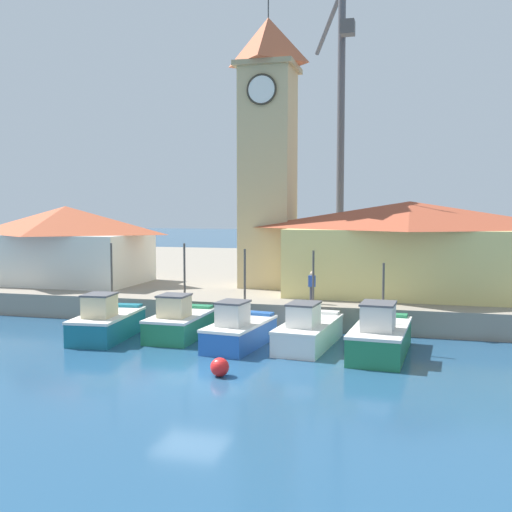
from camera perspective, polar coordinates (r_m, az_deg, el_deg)
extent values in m
plane|color=navy|center=(21.84, -6.23, -11.46)|extent=(300.00, 300.00, 0.00)
cube|color=gray|center=(49.41, 6.00, -1.73)|extent=(120.00, 40.00, 1.26)
cube|color=#196B7F|center=(28.82, -13.96, -6.58)|extent=(2.39, 4.77, 1.03)
cube|color=#196B7F|center=(30.57, -12.42, -4.71)|extent=(1.74, 0.75, 0.24)
cube|color=silver|center=(28.72, -13.98, -5.47)|extent=(2.46, 4.84, 0.12)
cube|color=beige|center=(27.90, -14.67, -4.64)|extent=(1.31, 1.48, 0.97)
cube|color=#4C4C51|center=(27.82, -14.69, -3.57)|extent=(1.40, 1.57, 0.08)
cylinder|color=#4C4742|center=(29.00, -13.58, -2.01)|extent=(0.10, 0.10, 3.25)
torus|color=black|center=(29.47, -15.70, -6.37)|extent=(0.17, 0.53, 0.52)
cube|color=#237A4C|center=(28.35, -7.18, -6.71)|extent=(2.07, 4.25, 1.00)
cube|color=#237A4C|center=(29.94, -5.83, -4.89)|extent=(1.74, 0.61, 0.24)
cube|color=silver|center=(28.25, -7.19, -5.62)|extent=(2.13, 4.31, 0.12)
cube|color=beige|center=(27.49, -7.80, -4.79)|extent=(1.23, 1.28, 0.94)
cube|color=#4C4C51|center=(27.41, -7.81, -3.74)|extent=(1.31, 1.36, 0.08)
cylinder|color=#4C4742|center=(28.49, -6.82, -2.08)|extent=(0.10, 0.10, 3.27)
torus|color=black|center=(28.97, -9.05, -6.48)|extent=(0.12, 0.52, 0.52)
cube|color=#2356A8|center=(26.35, -1.54, -7.57)|extent=(2.33, 4.61, 0.96)
cube|color=#2356A8|center=(28.01, 0.05, -5.58)|extent=(1.61, 0.78, 0.24)
cube|color=silver|center=(26.24, -1.54, -6.43)|extent=(2.40, 4.68, 0.12)
cube|color=beige|center=(25.44, -2.23, -5.56)|extent=(1.24, 1.45, 0.95)
cube|color=#4C4C51|center=(25.36, -2.24, -4.41)|extent=(1.33, 1.54, 0.08)
cylinder|color=#4C4742|center=(26.48, -1.07, -2.74)|extent=(0.10, 0.10, 3.16)
torus|color=black|center=(26.94, -3.31, -7.31)|extent=(0.18, 0.53, 0.52)
cube|color=silver|center=(26.51, 5.07, -7.53)|extent=(2.36, 5.29, 0.95)
cube|color=silver|center=(28.60, 6.31, -5.44)|extent=(1.65, 0.75, 0.24)
cube|color=silver|center=(26.41, 5.08, -6.42)|extent=(2.42, 5.35, 0.12)
cube|color=silver|center=(25.46, 4.55, -5.64)|extent=(1.27, 1.64, 0.91)
cube|color=#4C4C51|center=(25.38, 4.56, -4.54)|extent=(1.36, 1.73, 0.08)
cylinder|color=#4C4742|center=(26.76, 5.47, -2.78)|extent=(0.10, 0.10, 3.10)
torus|color=black|center=(27.03, 3.12, -7.28)|extent=(0.17, 0.53, 0.52)
cube|color=#237A4C|center=(25.38, 11.77, -7.98)|extent=(2.40, 5.25, 1.09)
cube|color=#237A4C|center=(27.50, 12.39, -5.61)|extent=(1.78, 0.72, 0.24)
cube|color=silver|center=(25.26, 11.79, -6.66)|extent=(2.46, 5.32, 0.12)
cube|color=beige|center=(24.28, 11.55, -5.74)|extent=(1.33, 1.62, 1.02)
cube|color=#4C4C51|center=(24.19, 11.58, -4.45)|extent=(1.42, 1.70, 0.08)
cylinder|color=#4C4742|center=(25.67, 12.02, -3.48)|extent=(0.10, 0.10, 2.54)
torus|color=black|center=(25.78, 9.38, -7.75)|extent=(0.15, 0.53, 0.52)
cube|color=tan|center=(36.41, 1.15, 7.28)|extent=(3.02, 3.02, 12.97)
cube|color=tan|center=(37.32, 1.17, 17.51)|extent=(3.52, 3.52, 0.30)
pyramid|color=#C1603D|center=(37.69, 1.17, 19.77)|extent=(3.52, 3.52, 2.76)
cylinder|color=white|center=(35.50, 0.54, 15.57)|extent=(1.66, 0.12, 1.66)
torus|color=#332D23|center=(35.46, 0.52, 15.59)|extent=(1.78, 0.12, 1.78)
cylinder|color=#3F3F3F|center=(38.32, 1.18, 22.92)|extent=(0.08, 0.08, 1.60)
cube|color=silver|center=(40.17, -17.59, -0.20)|extent=(9.62, 6.13, 3.14)
pyramid|color=#B25133|center=(40.05, -17.67, 3.29)|extent=(10.02, 6.53, 1.75)
cube|color=#E5D17A|center=(34.23, 14.35, -0.50)|extent=(12.99, 6.99, 3.64)
pyramid|color=#A3472D|center=(34.11, 14.43, 3.81)|extent=(13.39, 7.39, 1.50)
cube|color=#353539|center=(45.22, 7.93, -0.76)|extent=(2.00, 2.00, 1.20)
cylinder|color=#4C4C51|center=(45.45, 8.08, 12.24)|extent=(0.56, 0.56, 19.34)
cylinder|color=#4C4C51|center=(50.24, 6.94, 21.10)|extent=(3.16, 6.20, 3.24)
cube|color=#4C4C4C|center=(45.63, 8.71, 20.69)|extent=(1.00, 1.00, 1.00)
sphere|color=red|center=(21.84, -3.48, -10.51)|extent=(0.68, 0.68, 0.68)
cylinder|color=#33333D|center=(30.10, 5.34, -3.73)|extent=(0.22, 0.22, 0.85)
cube|color=#2D4CA5|center=(30.01, 5.35, -2.40)|extent=(0.34, 0.22, 0.56)
sphere|color=beige|center=(29.96, 5.36, -1.66)|extent=(0.20, 0.20, 0.20)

